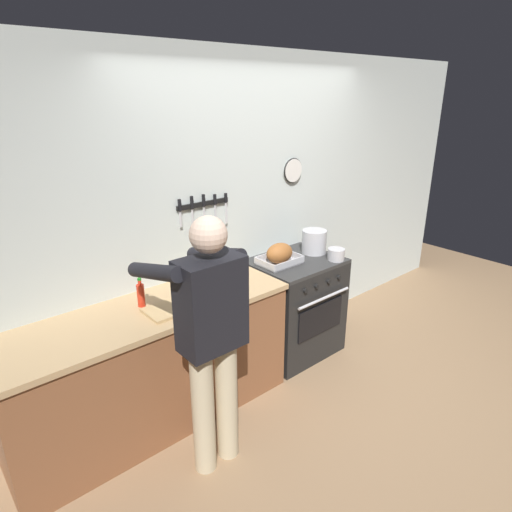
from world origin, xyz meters
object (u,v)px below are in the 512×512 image
object	(u,v)px
roasting_pan	(279,255)
bottle_cooking_oil	(220,263)
person_cook	(210,332)
stock_pot	(314,241)
stove	(294,306)
cutting_board	(172,308)
bottle_hot_sauce	(141,295)
bottle_vinegar	(217,269)
saucepan	(336,254)

from	to	relation	value
roasting_pan	bottle_cooking_oil	xyz separation A→B (m)	(-0.53, 0.12, 0.02)
person_cook	bottle_cooking_oil	xyz separation A→B (m)	(0.61, 0.74, 0.05)
stock_pot	bottle_cooking_oil	xyz separation A→B (m)	(-0.96, 0.12, 0.00)
stove	cutting_board	distance (m)	1.37
stove	cutting_board	size ratio (longest dim) A/B	2.50
bottle_hot_sauce	stock_pot	bearing A→B (deg)	-1.54
roasting_pan	stock_pot	size ratio (longest dim) A/B	1.59
bottle_vinegar	stove	bearing A→B (deg)	-6.09
roasting_pan	bottle_vinegar	bearing A→B (deg)	174.89
person_cook	roasting_pan	xyz separation A→B (m)	(1.14, 0.61, 0.03)
bottle_vinegar	saucepan	bearing A→B (deg)	-16.43
saucepan	person_cook	bearing A→B (deg)	-167.17
stove	saucepan	xyz separation A→B (m)	(0.27, -0.23, 0.50)
person_cook	bottle_vinegar	bearing A→B (deg)	-42.04
person_cook	stock_pot	size ratio (longest dim) A/B	7.51
roasting_pan	saucepan	world-z (taller)	roasting_pan
person_cook	saucepan	distance (m)	1.62
person_cook	bottle_vinegar	world-z (taller)	person_cook
roasting_pan	stock_pot	world-z (taller)	stock_pot
stock_pot	bottle_hot_sauce	size ratio (longest dim) A/B	1.07
stove	bottle_cooking_oil	bearing A→B (deg)	167.69
saucepan	roasting_pan	bearing A→B (deg)	149.82
saucepan	bottle_hot_sauce	world-z (taller)	bottle_hot_sauce
bottle_hot_sauce	cutting_board	bearing A→B (deg)	-53.87
roasting_pan	stove	bearing A→B (deg)	-9.56
stock_pot	saucepan	distance (m)	0.26
roasting_pan	bottle_cooking_oil	size ratio (longest dim) A/B	1.37
person_cook	stock_pot	bearing A→B (deg)	-72.10
bottle_cooking_oil	person_cook	bearing A→B (deg)	-129.79
cutting_board	bottle_hot_sauce	bearing A→B (deg)	126.13
roasting_pan	stock_pot	bearing A→B (deg)	-0.06
saucepan	bottle_cooking_oil	size ratio (longest dim) A/B	0.57
saucepan	cutting_board	bearing A→B (deg)	175.67
person_cook	cutting_board	distance (m)	0.48
bottle_cooking_oil	roasting_pan	bearing A→B (deg)	-13.19
roasting_pan	cutting_board	size ratio (longest dim) A/B	0.98
roasting_pan	cutting_board	distance (m)	1.13
cutting_board	bottle_cooking_oil	distance (m)	0.65
stock_pot	saucepan	xyz separation A→B (m)	(0.01, -0.25, -0.05)
cutting_board	bottle_cooking_oil	world-z (taller)	bottle_cooking_oil
stove	cutting_board	xyz separation A→B (m)	(-1.29, -0.11, 0.46)
stock_pot	person_cook	bearing A→B (deg)	-158.71
stock_pot	bottle_hot_sauce	bearing A→B (deg)	178.46
person_cook	cutting_board	world-z (taller)	person_cook
person_cook	bottle_vinegar	distance (m)	0.86
person_cook	bottle_hot_sauce	world-z (taller)	person_cook
cutting_board	bottle_vinegar	size ratio (longest dim) A/B	1.48
bottle_vinegar	bottle_hot_sauce	bearing A→B (deg)	-179.14
roasting_pan	saucepan	size ratio (longest dim) A/B	2.41
stove	saucepan	distance (m)	0.61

